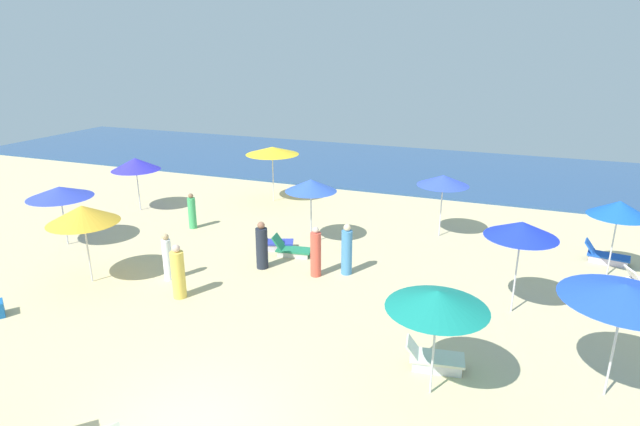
{
  "coord_description": "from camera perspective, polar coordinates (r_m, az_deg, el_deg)",
  "views": [
    {
      "loc": [
        5.24,
        -6.48,
        7.15
      ],
      "look_at": [
        -1.07,
        9.99,
        1.36
      ],
      "focal_mm": 28.81,
      "sensor_mm": 36.0,
      "label": 1
    }
  ],
  "objects": [
    {
      "name": "umbrella_9",
      "position": [
        18.58,
        30.3,
        0.42
      ],
      "size": [
        1.84,
        1.84,
        2.53
      ],
      "color": "silver",
      "rests_on": "ground_plane"
    },
    {
      "name": "umbrella_7",
      "position": [
        20.09,
        13.52,
        3.55
      ],
      "size": [
        1.97,
        1.97,
        2.45
      ],
      "color": "silver",
      "rests_on": "ground_plane"
    },
    {
      "name": "umbrella_1",
      "position": [
        10.8,
        12.92,
        -9.37
      ],
      "size": [
        2.12,
        2.12,
        2.44
      ],
      "color": "silver",
      "rests_on": "ground_plane"
    },
    {
      "name": "umbrella_5",
      "position": [
        12.05,
        30.77,
        -7.59
      ],
      "size": [
        2.49,
        2.49,
        2.62
      ],
      "color": "silver",
      "rests_on": "ground_plane"
    },
    {
      "name": "beachgoer_1",
      "position": [
        16.68,
        2.99,
        -4.22
      ],
      "size": [
        0.48,
        0.48,
        1.72
      ],
      "rotation": [
        0.0,
        0.0,
        2.66
      ],
      "color": "#468AC7",
      "rests_on": "ground_plane"
    },
    {
      "name": "beachgoer_2",
      "position": [
        17.22,
        -6.48,
        -3.75
      ],
      "size": [
        0.54,
        0.54,
        1.64
      ],
      "rotation": [
        0.0,
        0.0,
        0.52
      ],
      "color": "#222936",
      "rests_on": "ground_plane"
    },
    {
      "name": "beachgoer_5",
      "position": [
        21.49,
        -14.03,
        0.1
      ],
      "size": [
        0.36,
        0.36,
        1.47
      ],
      "rotation": [
        0.0,
        0.0,
        6.13
      ],
      "color": "#42B466",
      "rests_on": "ground_plane"
    },
    {
      "name": "beachgoer_4",
      "position": [
        16.52,
        -0.48,
        -4.49
      ],
      "size": [
        0.48,
        0.48,
        1.68
      ],
      "rotation": [
        0.0,
        0.0,
        0.9
      ],
      "color": "#E65341",
      "rests_on": "ground_plane"
    },
    {
      "name": "umbrella_4",
      "position": [
        24.23,
        -19.81,
        5.14
      ],
      "size": [
        2.13,
        2.13,
        2.4
      ],
      "color": "silver",
      "rests_on": "ground_plane"
    },
    {
      "name": "beachgoer_0",
      "position": [
        16.97,
        -16.6,
        -4.81
      ],
      "size": [
        0.35,
        0.35,
        1.57
      ],
      "rotation": [
        0.0,
        0.0,
        3.41
      ],
      "color": "white",
      "rests_on": "ground_plane"
    },
    {
      "name": "lounge_chair_1_0",
      "position": [
        12.61,
        12.44,
        -15.41
      ],
      "size": [
        1.42,
        0.81,
        0.65
      ],
      "rotation": [
        0.0,
        0.0,
        1.72
      ],
      "color": "silver",
      "rests_on": "ground_plane"
    },
    {
      "name": "lounge_chair_9_0",
      "position": [
        20.28,
        29.1,
        -4.11
      ],
      "size": [
        1.52,
        0.84,
        0.7
      ],
      "rotation": [
        0.0,
        0.0,
        1.39
      ],
      "color": "silver",
      "rests_on": "ground_plane"
    },
    {
      "name": "lounge_chair_6_0",
      "position": [
        18.88,
        -5.08,
        -3.22
      ],
      "size": [
        1.39,
        0.99,
        0.78
      ],
      "rotation": [
        0.0,
        0.0,
        1.94
      ],
      "color": "silver",
      "rests_on": "ground_plane"
    },
    {
      "name": "umbrella_2",
      "position": [
        24.23,
        -5.33,
        6.91
      ],
      "size": [
        2.5,
        2.5,
        2.63
      ],
      "color": "silver",
      "rests_on": "ground_plane"
    },
    {
      "name": "umbrella_6",
      "position": [
        18.82,
        -1.01,
        3.09
      ],
      "size": [
        1.91,
        1.91,
        2.48
      ],
      "color": "silver",
      "rests_on": "ground_plane"
    },
    {
      "name": "beachgoer_3",
      "position": [
        15.72,
        -15.48,
        -6.47
      ],
      "size": [
        0.56,
        0.56,
        1.68
      ],
      "rotation": [
        0.0,
        0.0,
        0.82
      ],
      "color": "#F9D354",
      "rests_on": "ground_plane"
    },
    {
      "name": "lounge_chair_6_1",
      "position": [
        18.33,
        -3.25,
        -4.0
      ],
      "size": [
        1.45,
        0.77,
        0.71
      ],
      "rotation": [
        0.0,
        0.0,
        1.71
      ],
      "color": "silver",
      "rests_on": "ground_plane"
    },
    {
      "name": "umbrella_8",
      "position": [
        21.0,
        -26.95,
        2.08
      ],
      "size": [
        2.32,
        2.32,
        2.25
      ],
      "color": "silver",
      "rests_on": "ground_plane"
    },
    {
      "name": "umbrella_0",
      "position": [
        14.72,
        21.48,
        -1.71
      ],
      "size": [
        1.94,
        1.94,
        2.68
      ],
      "color": "silver",
      "rests_on": "ground_plane"
    },
    {
      "name": "ocean",
      "position": [
        31.69,
        10.95,
        4.91
      ],
      "size": [
        60.0,
        12.09,
        0.12
      ],
      "primitive_type": "cube",
      "color": "navy",
      "rests_on": "ground_plane"
    },
    {
      "name": "umbrella_3",
      "position": [
        17.2,
        -24.88,
        -0.12
      ],
      "size": [
        2.15,
        2.15,
        2.53
      ],
      "color": "silver",
      "rests_on": "ground_plane"
    }
  ]
}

